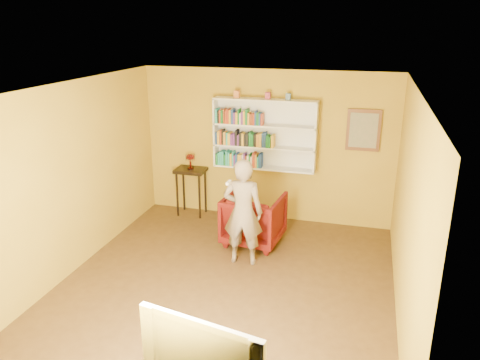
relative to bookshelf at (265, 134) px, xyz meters
name	(u,v)px	position (x,y,z in m)	size (l,w,h in m)	color
room_shell	(225,217)	(0.00, -2.41, -0.58)	(5.30, 5.80, 2.88)	#452F16
bookshelf	(265,134)	(0.00, 0.00, 0.00)	(1.80, 0.29, 1.23)	white
books_row_lower	(239,159)	(-0.44, -0.11, -0.46)	(0.83, 0.19, 0.27)	#156227
books_row_middle	(246,139)	(-0.32, -0.11, -0.09)	(1.05, 0.19, 0.27)	navy
books_row_upper	(239,117)	(-0.45, -0.11, 0.29)	(0.84, 0.19, 0.26)	teal
ornament_left	(237,94)	(-0.50, -0.06, 0.68)	(0.09, 0.09, 0.12)	#CB713A
ornament_centre	(268,96)	(0.05, -0.06, 0.68)	(0.08, 0.08, 0.12)	#A33652
ornament_right	(288,97)	(0.40, -0.06, 0.68)	(0.08, 0.08, 0.11)	slate
framed_painting	(363,130)	(1.65, 0.05, 0.16)	(0.55, 0.05, 0.70)	#5B331A
console_table	(191,177)	(-1.36, -0.16, -0.86)	(0.55, 0.42, 0.89)	black
ruby_lustre	(190,158)	(-1.36, -0.16, -0.50)	(0.17, 0.17, 0.28)	maroon
armchair	(254,219)	(0.05, -1.00, -1.18)	(0.89, 0.91, 0.83)	#440405
person	(243,212)	(0.06, -1.70, -0.78)	(0.59, 0.39, 1.62)	#766657
game_remote	(229,183)	(-0.08, -1.95, -0.25)	(0.04, 0.15, 0.04)	white
television	(208,347)	(0.54, -4.66, -0.79)	(1.18, 0.15, 0.68)	black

